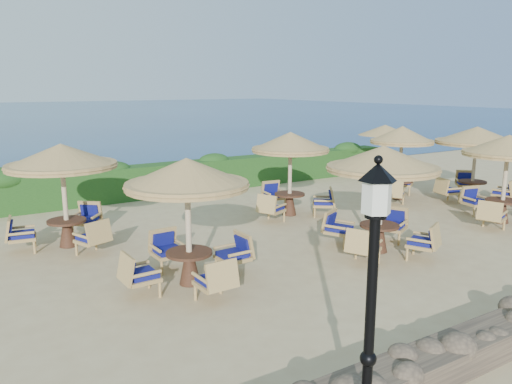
% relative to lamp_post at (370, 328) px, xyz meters
% --- Properties ---
extents(ground, '(120.00, 120.00, 0.00)m').
position_rel_lamp_post_xyz_m(ground, '(4.80, 6.80, -1.55)').
color(ground, tan).
rests_on(ground, ground).
extents(sea, '(160.00, 160.00, 0.00)m').
position_rel_lamp_post_xyz_m(sea, '(4.80, 76.80, -1.55)').
color(sea, navy).
rests_on(sea, ground).
extents(hedge, '(18.00, 0.90, 1.20)m').
position_rel_lamp_post_xyz_m(hedge, '(4.80, 14.00, -0.95)').
color(hedge, '#183E14').
rests_on(hedge, ground).
extents(lamp_post, '(0.44, 0.44, 3.31)m').
position_rel_lamp_post_xyz_m(lamp_post, '(0.00, 0.00, 0.00)').
color(lamp_post, black).
rests_on(lamp_post, ground).
extents(extra_parasol, '(2.30, 2.30, 2.41)m').
position_rel_lamp_post_xyz_m(extra_parasol, '(12.60, 12.00, 0.62)').
color(extra_parasol, '#CFB792').
rests_on(extra_parasol, ground).
extents(cafe_set_0, '(2.83, 2.83, 2.65)m').
position_rel_lamp_post_xyz_m(cafe_set_0, '(0.42, 5.56, 0.19)').
color(cafe_set_0, '#CFB792').
rests_on(cafe_set_0, ground).
extents(cafe_set_1, '(2.83, 2.83, 2.65)m').
position_rel_lamp_post_xyz_m(cafe_set_1, '(5.26, 4.99, 0.25)').
color(cafe_set_1, '#CFB792').
rests_on(cafe_set_1, ground).
extents(cafe_set_2, '(2.73, 2.73, 2.65)m').
position_rel_lamp_post_xyz_m(cafe_set_2, '(10.38, 4.99, 0.30)').
color(cafe_set_2, '#CFB792').
rests_on(cafe_set_2, ground).
extents(cafe_set_3, '(2.80, 2.79, 2.65)m').
position_rel_lamp_post_xyz_m(cafe_set_3, '(-1.21, 9.50, 0.34)').
color(cafe_set_3, '#CFB792').
rests_on(cafe_set_3, ground).
extents(cafe_set_4, '(2.76, 2.65, 2.65)m').
position_rel_lamp_post_xyz_m(cafe_set_4, '(5.49, 9.11, 0.26)').
color(cafe_set_4, '#CFB792').
rests_on(cafe_set_4, ground).
extents(cafe_set_5, '(2.71, 2.25, 2.65)m').
position_rel_lamp_post_xyz_m(cafe_set_5, '(10.19, 8.87, 0.33)').
color(cafe_set_5, '#CFB792').
rests_on(cafe_set_5, ground).
extents(cafe_set_6, '(2.86, 2.86, 2.65)m').
position_rel_lamp_post_xyz_m(cafe_set_6, '(12.30, 7.37, 0.37)').
color(cafe_set_6, '#CFB792').
rests_on(cafe_set_6, ground).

